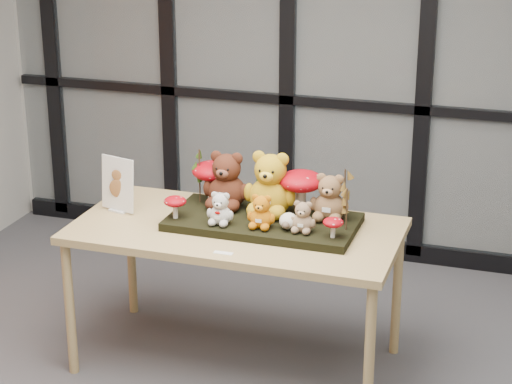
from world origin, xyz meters
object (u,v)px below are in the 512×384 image
(bear_white_bow, at_px, (221,206))
(bear_beige_small, at_px, (303,215))
(diorama_tray, at_px, (263,222))
(bear_small_yellow, at_px, (262,209))
(mushroom_front_left, at_px, (175,206))
(bear_brown_medium, at_px, (227,177))
(bear_tan_back, at_px, (330,194))
(mushroom_back_left, at_px, (212,179))
(mushroom_front_right, at_px, (333,227))
(mushroom_back_right, at_px, (301,190))
(bear_pooh_yellow, at_px, (271,180))
(display_table, at_px, (236,239))
(sign_holder, at_px, (118,187))
(plush_cream_hedgehog, at_px, (288,220))

(bear_white_bow, xyz_separation_m, bear_beige_small, (0.42, 0.03, -0.01))
(diorama_tray, height_order, bear_white_bow, bear_white_bow)
(bear_small_yellow, height_order, mushroom_front_left, bear_small_yellow)
(bear_brown_medium, distance_m, bear_tan_back, 0.56)
(diorama_tray, bearing_deg, mushroom_back_left, 154.10)
(mushroom_back_left, xyz_separation_m, mushroom_front_right, (0.74, -0.31, -0.06))
(bear_brown_medium, xyz_separation_m, bear_beige_small, (0.47, -0.22, -0.08))
(bear_beige_small, bearing_deg, mushroom_back_right, 107.81)
(diorama_tray, height_order, bear_pooh_yellow, bear_pooh_yellow)
(bear_brown_medium, bearing_deg, bear_tan_back, -0.81)
(bear_pooh_yellow, height_order, bear_white_bow, bear_pooh_yellow)
(mushroom_back_right, bearing_deg, bear_small_yellow, -119.44)
(bear_brown_medium, bearing_deg, bear_white_bow, -77.58)
(diorama_tray, relative_size, mushroom_back_left, 4.01)
(display_table, distance_m, bear_small_yellow, 0.26)
(diorama_tray, distance_m, bear_beige_small, 0.29)
(diorama_tray, bearing_deg, bear_white_bow, -142.29)
(bear_pooh_yellow, xyz_separation_m, sign_holder, (-0.81, -0.12, -0.08))
(bear_white_bow, height_order, mushroom_back_right, mushroom_back_right)
(bear_brown_medium, distance_m, plush_cream_hedgehog, 0.46)
(display_table, xyz_separation_m, mushroom_front_right, (0.52, -0.08, 0.16))
(bear_brown_medium, distance_m, mushroom_back_left, 0.13)
(diorama_tray, bearing_deg, sign_holder, -176.90)
(display_table, relative_size, bear_small_yellow, 8.77)
(diorama_tray, bearing_deg, bear_pooh_yellow, 81.63)
(mushroom_back_left, distance_m, mushroom_back_right, 0.51)
(bear_pooh_yellow, xyz_separation_m, mushroom_front_left, (-0.44, -0.22, -0.12))
(bear_pooh_yellow, distance_m, bear_white_bow, 0.31)
(bear_pooh_yellow, distance_m, bear_beige_small, 0.31)
(bear_white_bow, xyz_separation_m, plush_cream_hedgehog, (0.34, 0.04, -0.05))
(bear_tan_back, height_order, mushroom_back_left, bear_tan_back)
(bear_tan_back, relative_size, mushroom_front_left, 2.07)
(bear_small_yellow, bearing_deg, bear_beige_small, 3.28)
(mushroom_front_right, bearing_deg, mushroom_back_right, 131.72)
(bear_pooh_yellow, relative_size, plush_cream_hedgehog, 4.01)
(bear_pooh_yellow, distance_m, mushroom_back_right, 0.17)
(display_table, relative_size, bear_beige_small, 9.55)
(diorama_tray, relative_size, bear_small_yellow, 5.03)
(bear_small_yellow, relative_size, mushroom_back_left, 0.80)
(bear_white_bow, relative_size, mushroom_front_left, 1.44)
(mushroom_front_left, xyz_separation_m, mushroom_front_right, (0.83, -0.01, -0.01))
(bear_brown_medium, height_order, bear_white_bow, bear_brown_medium)
(bear_brown_medium, height_order, bear_beige_small, bear_brown_medium)
(mushroom_front_left, bearing_deg, mushroom_back_left, 73.18)
(mushroom_back_right, xyz_separation_m, sign_holder, (-0.96, -0.16, -0.03))
(bear_white_bow, distance_m, mushroom_back_right, 0.43)
(diorama_tray, distance_m, bear_pooh_yellow, 0.22)
(diorama_tray, xyz_separation_m, mushroom_front_right, (0.40, -0.14, 0.08))
(bear_beige_small, distance_m, mushroom_front_left, 0.67)
(diorama_tray, distance_m, mushroom_front_right, 0.43)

